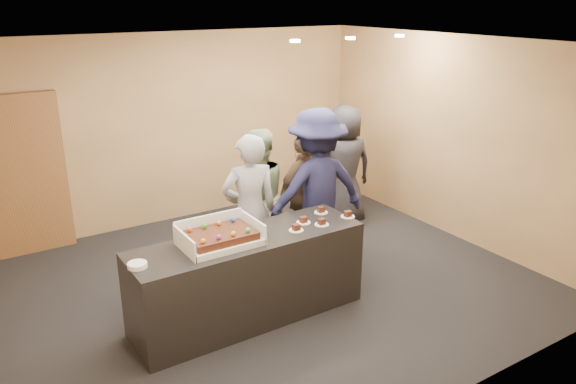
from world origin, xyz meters
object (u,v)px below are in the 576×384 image
object	(u,v)px
sheet_cake	(220,235)
person_server_grey	(250,211)
cake_box	(219,239)
person_sage_man	(257,197)
person_navy_man	(317,190)
plate_stack	(137,265)
serving_counter	(249,278)
person_dark_suit	(344,166)
person_brown_extra	(305,195)
storage_cabinet	(27,175)

from	to	relation	value
sheet_cake	person_server_grey	bearing A→B (deg)	44.00
cake_box	person_server_grey	bearing A→B (deg)	42.79
person_server_grey	person_sage_man	size ratio (longest dim) A/B	1.04
cake_box	person_navy_man	xyz separation A→B (m)	(1.58, 0.61, 0.03)
sheet_cake	plate_stack	world-z (taller)	sheet_cake
serving_counter	person_dark_suit	size ratio (longest dim) A/B	1.37
serving_counter	person_brown_extra	distance (m)	1.75
person_server_grey	person_brown_extra	bearing A→B (deg)	-147.02
storage_cabinet	sheet_cake	bearing A→B (deg)	-66.68
person_server_grey	person_dark_suit	world-z (taller)	person_server_grey
person_dark_suit	person_sage_man	bearing A→B (deg)	24.96
storage_cabinet	person_sage_man	xyz separation A→B (m)	(2.28, -1.83, -0.18)
sheet_cake	person_brown_extra	xyz separation A→B (m)	(1.67, 1.02, -0.22)
person_navy_man	person_brown_extra	bearing A→B (deg)	-95.97
cake_box	sheet_cake	distance (m)	0.06
person_brown_extra	person_sage_man	bearing A→B (deg)	-14.82
serving_counter	sheet_cake	world-z (taller)	sheet_cake
serving_counter	person_brown_extra	xyz separation A→B (m)	(1.38, 1.02, 0.33)
person_sage_man	sheet_cake	bearing A→B (deg)	45.31
person_brown_extra	storage_cabinet	bearing A→B (deg)	-41.61
serving_counter	person_dark_suit	distance (m)	2.81
person_server_grey	person_brown_extra	world-z (taller)	person_server_grey
sheet_cake	person_brown_extra	bearing A→B (deg)	31.50
storage_cabinet	person_sage_man	world-z (taller)	storage_cabinet
plate_stack	person_sage_man	xyz separation A→B (m)	(1.85, 1.14, -0.07)
storage_cabinet	cake_box	distance (m)	3.16
cake_box	person_brown_extra	xyz separation A→B (m)	(1.67, 1.00, -0.17)
cake_box	plate_stack	xyz separation A→B (m)	(-0.83, -0.07, -0.03)
sheet_cake	person_sage_man	bearing A→B (deg)	46.97
person_sage_man	person_dark_suit	bearing A→B (deg)	-168.22
person_navy_man	person_dark_suit	size ratio (longest dim) A/B	1.11
cake_box	person_server_grey	world-z (taller)	person_server_grey
serving_counter	person_server_grey	distance (m)	0.88
sheet_cake	person_sage_man	size ratio (longest dim) A/B	0.38
person_server_grey	serving_counter	bearing A→B (deg)	72.35
person_server_grey	storage_cabinet	bearing A→B (deg)	-36.56
serving_counter	plate_stack	world-z (taller)	plate_stack
storage_cabinet	person_sage_man	distance (m)	2.93
serving_counter	cake_box	size ratio (longest dim) A/B	3.21
person_server_grey	person_sage_man	distance (m)	0.55
cake_box	storage_cabinet	bearing A→B (deg)	113.53
storage_cabinet	person_brown_extra	size ratio (longest dim) A/B	1.32
serving_counter	cake_box	world-z (taller)	cake_box
person_navy_man	person_dark_suit	xyz separation A→B (m)	(1.07, 0.84, -0.10)
serving_counter	person_sage_man	distance (m)	1.37
storage_cabinet	plate_stack	size ratio (longest dim) A/B	11.92
cake_box	person_dark_suit	bearing A→B (deg)	28.78
person_brown_extra	person_dark_suit	xyz separation A→B (m)	(0.98, 0.46, 0.10)
plate_stack	person_dark_suit	distance (m)	3.80
cake_box	sheet_cake	world-z (taller)	cake_box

